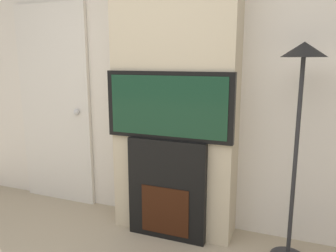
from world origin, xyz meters
The scene contains 6 objects.
wall_back centered at (0.00, 2.03, 1.35)m, with size 6.00×0.06×2.70m.
chimney_breast centered at (0.00, 1.84, 1.35)m, with size 1.03×0.32×2.70m.
fireplace centered at (0.00, 1.68, 0.42)m, with size 0.66×0.15×0.85m.
television centered at (0.00, 1.68, 1.12)m, with size 1.05×0.07×0.54m.
floor_lamp centered at (0.96, 1.69, 1.25)m, with size 0.30×0.30×1.59m.
entry_door centered at (-1.36, 1.97, 1.01)m, with size 0.84×0.09×2.02m.
Camera 1 is at (0.93, -0.70, 1.47)m, focal length 35.00 mm.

